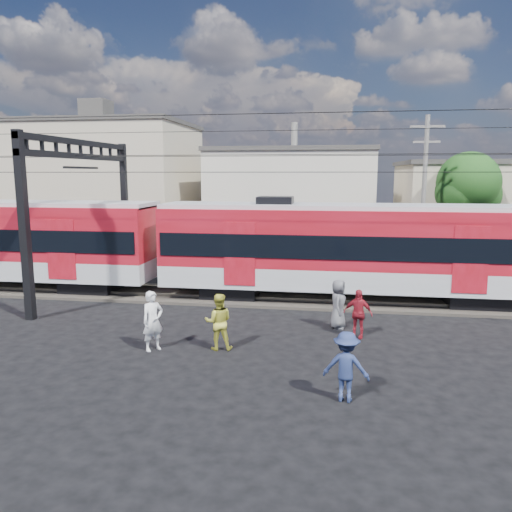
# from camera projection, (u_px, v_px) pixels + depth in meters

# --- Properties ---
(ground) EXTENTS (120.00, 120.00, 0.00)m
(ground) POSITION_uv_depth(u_px,v_px,m) (285.00, 371.00, 13.94)
(ground) COLOR black
(ground) RESTS_ON ground
(track_bed) EXTENTS (70.00, 3.40, 0.12)m
(track_bed) POSITION_uv_depth(u_px,v_px,m) (303.00, 299.00, 21.72)
(track_bed) COLOR #2D2823
(track_bed) RESTS_ON ground
(rail_near) EXTENTS (70.00, 0.12, 0.12)m
(rail_near) POSITION_uv_depth(u_px,v_px,m) (302.00, 300.00, 20.97)
(rail_near) COLOR #59544C
(rail_near) RESTS_ON track_bed
(rail_far) EXTENTS (70.00, 0.12, 0.12)m
(rail_far) POSITION_uv_depth(u_px,v_px,m) (304.00, 292.00, 22.43)
(rail_far) COLOR #59544C
(rail_far) RESTS_ON track_bed
(commuter_train) EXTENTS (50.30, 3.08, 4.17)m
(commuter_train) POSITION_uv_depth(u_px,v_px,m) (355.00, 247.00, 21.01)
(commuter_train) COLOR black
(commuter_train) RESTS_ON ground
(catenary) EXTENTS (70.00, 9.30, 7.52)m
(catenary) POSITION_uv_depth(u_px,v_px,m) (111.00, 180.00, 22.21)
(catenary) COLOR black
(catenary) RESTS_ON ground
(building_west) EXTENTS (14.28, 10.20, 9.30)m
(building_west) POSITION_uv_depth(u_px,v_px,m) (100.00, 184.00, 39.15)
(building_west) COLOR #B8A88C
(building_west) RESTS_ON ground
(building_midwest) EXTENTS (12.24, 12.24, 7.30)m
(building_midwest) POSITION_uv_depth(u_px,v_px,m) (294.00, 196.00, 39.96)
(building_midwest) COLOR #BDB5A6
(building_midwest) RESTS_ON ground
(utility_pole_mid) EXTENTS (1.80, 0.24, 8.50)m
(utility_pole_mid) POSITION_uv_depth(u_px,v_px,m) (424.00, 191.00, 26.90)
(utility_pole_mid) COLOR slate
(utility_pole_mid) RESTS_ON ground
(tree_near) EXTENTS (3.82, 3.64, 6.72)m
(tree_near) POSITION_uv_depth(u_px,v_px,m) (471.00, 187.00, 29.41)
(tree_near) COLOR #382619
(tree_near) RESTS_ON ground
(pedestrian_a) EXTENTS (0.79, 0.81, 1.88)m
(pedestrian_a) POSITION_uv_depth(u_px,v_px,m) (153.00, 321.00, 15.43)
(pedestrian_a) COLOR white
(pedestrian_a) RESTS_ON ground
(pedestrian_b) EXTENTS (0.98, 0.83, 1.78)m
(pedestrian_b) POSITION_uv_depth(u_px,v_px,m) (218.00, 322.00, 15.51)
(pedestrian_b) COLOR gold
(pedestrian_b) RESTS_ON ground
(pedestrian_c) EXTENTS (1.19, 0.79, 1.73)m
(pedestrian_c) POSITION_uv_depth(u_px,v_px,m) (346.00, 367.00, 11.98)
(pedestrian_c) COLOR navy
(pedestrian_c) RESTS_ON ground
(pedestrian_d) EXTENTS (1.04, 0.62, 1.65)m
(pedestrian_d) POSITION_uv_depth(u_px,v_px,m) (358.00, 314.00, 16.65)
(pedestrian_d) COLOR maroon
(pedestrian_d) RESTS_ON ground
(pedestrian_e) EXTENTS (0.65, 0.91, 1.76)m
(pedestrian_e) POSITION_uv_depth(u_px,v_px,m) (338.00, 304.00, 17.64)
(pedestrian_e) COLOR #535358
(pedestrian_e) RESTS_ON ground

